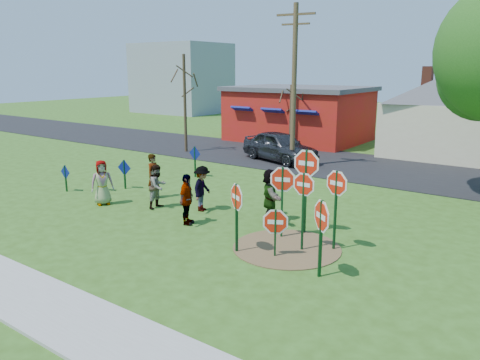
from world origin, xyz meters
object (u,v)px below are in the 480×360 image
object	(u,v)px
person_b	(154,176)
utility_pole	(294,84)
stop_sign_b	(306,170)
stop_sign_c	(304,193)
person_a	(102,183)
suv	(280,146)
stop_sign_d	(336,190)
stop_sign_a	(237,203)

from	to	relation	value
person_b	utility_pole	bearing A→B (deg)	-15.67
stop_sign_b	person_b	bearing A→B (deg)	175.81
utility_pole	person_b	bearing A→B (deg)	-100.66
stop_sign_c	person_a	world-z (taller)	stop_sign_c
suv	stop_sign_b	bearing A→B (deg)	-127.04
person_b	person_a	bearing A→B (deg)	147.83
stop_sign_d	person_a	size ratio (longest dim) A/B	1.43
person_a	stop_sign_b	bearing A→B (deg)	-48.19
stop_sign_c	person_a	distance (m)	8.62
person_a	utility_pole	world-z (taller)	utility_pole
stop_sign_b	utility_pole	bearing A→B (deg)	118.81
utility_pole	person_a	bearing A→B (deg)	-103.80
stop_sign_a	person_a	bearing A→B (deg)	-157.33
stop_sign_c	stop_sign_d	size ratio (longest dim) A/B	0.98
person_a	suv	size ratio (longest dim) A/B	0.35
person_a	person_b	world-z (taller)	person_b
stop_sign_b	stop_sign_c	world-z (taller)	stop_sign_b
stop_sign_a	utility_pole	size ratio (longest dim) A/B	0.26
stop_sign_d	person_a	xyz separation A→B (m)	(-9.31, -0.91, -0.93)
stop_sign_c	suv	size ratio (longest dim) A/B	0.49
stop_sign_b	person_a	world-z (taller)	stop_sign_b
person_a	utility_pole	size ratio (longest dim) A/B	0.21
person_a	utility_pole	xyz separation A→B (m)	(2.55, 10.39, 3.52)
stop_sign_c	stop_sign_d	world-z (taller)	stop_sign_d
suv	person_b	bearing A→B (deg)	-163.16
stop_sign_d	suv	size ratio (longest dim) A/B	0.51
person_b	utility_pole	xyz separation A→B (m)	(1.61, 8.56, 3.48)
stop_sign_b	stop_sign_a	bearing A→B (deg)	-110.79
stop_sign_c	suv	world-z (taller)	stop_sign_c
stop_sign_d	suv	distance (m)	13.33
stop_sign_a	stop_sign_b	world-z (taller)	stop_sign_b
stop_sign_c	person_a	bearing A→B (deg)	-177.23
stop_sign_d	utility_pole	distance (m)	11.93
stop_sign_a	person_b	size ratio (longest dim) A/B	1.19
person_b	suv	xyz separation A→B (m)	(0.22, 9.59, -0.03)
suv	stop_sign_a	bearing A→B (deg)	-136.09
stop_sign_a	suv	xyz separation A→B (m)	(-5.94, 12.32, -0.60)
stop_sign_b	person_a	bearing A→B (deg)	-170.96
stop_sign_c	utility_pole	bearing A→B (deg)	121.50
stop_sign_b	stop_sign_c	distance (m)	1.54
person_a	stop_sign_a	bearing A→B (deg)	-67.31
stop_sign_d	stop_sign_b	bearing A→B (deg)	165.30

